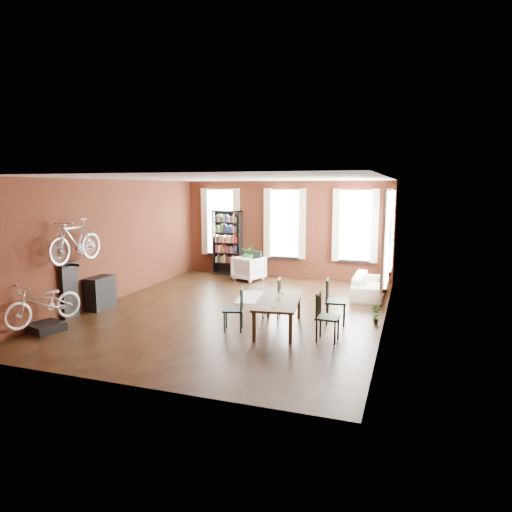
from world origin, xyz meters
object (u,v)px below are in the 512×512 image
at_px(dining_chair_a, 233,310).
at_px(plant_stand, 249,270).
at_px(console_table, 100,293).
at_px(white_armchair, 249,267).
at_px(bookshelf, 227,243).
at_px(bike_trainer, 46,327).
at_px(dining_table, 278,314).
at_px(cream_sofa, 369,282).
at_px(dining_chair_b, 271,298).
at_px(dining_chair_c, 328,317).
at_px(bicycle_floor, 43,284).
at_px(dining_chair_d, 336,301).

distance_m(dining_chair_a, plant_stand, 5.44).
bearing_deg(console_table, dining_chair_a, -8.49).
xyz_separation_m(white_armchair, console_table, (-2.33, -4.47, -0.03)).
relative_size(dining_chair_a, bookshelf, 0.41).
xyz_separation_m(bookshelf, bike_trainer, (-1.18, -7.12, -1.01)).
xyz_separation_m(dining_table, cream_sofa, (1.56, 3.67, 0.09)).
bearing_deg(dining_chair_b, dining_chair_c, 42.58).
xyz_separation_m(dining_chair_c, bicycle_floor, (-5.67, -1.36, 0.55)).
height_order(dining_chair_a, bicycle_floor, bicycle_floor).
height_order(dining_table, bike_trainer, dining_table).
height_order(dining_chair_b, dining_chair_d, dining_chair_d).
relative_size(bookshelf, white_armchair, 2.55).
bearing_deg(dining_table, bike_trainer, -167.19).
bearing_deg(dining_chair_b, console_table, -90.44).
bearing_deg(bike_trainer, dining_chair_b, 31.57).
distance_m(bike_trainer, bicycle_floor, 0.94).
xyz_separation_m(dining_chair_d, plant_stand, (-3.51, 4.00, -0.20)).
bearing_deg(plant_stand, dining_chair_b, -63.35).
bearing_deg(plant_stand, cream_sofa, -16.15).
bearing_deg(console_table, dining_table, -2.06).
bearing_deg(cream_sofa, plant_stand, 73.85).
distance_m(bookshelf, console_table, 5.40).
xyz_separation_m(bookshelf, plant_stand, (0.98, -0.55, -0.80)).
xyz_separation_m(dining_table, dining_chair_c, (1.13, -0.41, 0.16)).
bearing_deg(white_armchair, dining_table, 137.48).
bearing_deg(dining_chair_a, console_table, -114.13).
xyz_separation_m(dining_table, console_table, (-4.67, 0.17, 0.08)).
bearing_deg(bicycle_floor, dining_chair_b, 46.74).
relative_size(dining_table, cream_sofa, 0.90).
relative_size(dining_table, plant_stand, 3.15).
relative_size(dining_chair_d, bike_trainer, 1.60).
bearing_deg(bike_trainer, bookshelf, 80.63).
distance_m(cream_sofa, plant_stand, 4.14).
bearing_deg(cream_sofa, console_table, 119.33).
relative_size(dining_chair_b, white_armchair, 1.07).
height_order(dining_chair_c, bicycle_floor, bicycle_floor).
bearing_deg(dining_chair_d, dining_chair_b, 84.88).
height_order(dining_chair_b, plant_stand, dining_chair_b).
relative_size(bike_trainer, plant_stand, 1.04).
height_order(cream_sofa, bike_trainer, cream_sofa).
bearing_deg(dining_table, plant_stand, 108.43).
distance_m(dining_chair_c, cream_sofa, 4.10).
relative_size(dining_chair_c, bicycle_floor, 0.57).
height_order(dining_table, white_armchair, white_armchair).
xyz_separation_m(console_table, plant_stand, (2.26, 4.65, -0.10)).
distance_m(dining_chair_b, plant_stand, 4.49).
relative_size(plant_stand, bicycle_floor, 0.35).
bearing_deg(white_armchair, dining_chair_a, 126.96).
relative_size(dining_chair_a, plant_stand, 1.52).
bearing_deg(bicycle_floor, cream_sofa, 56.60).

